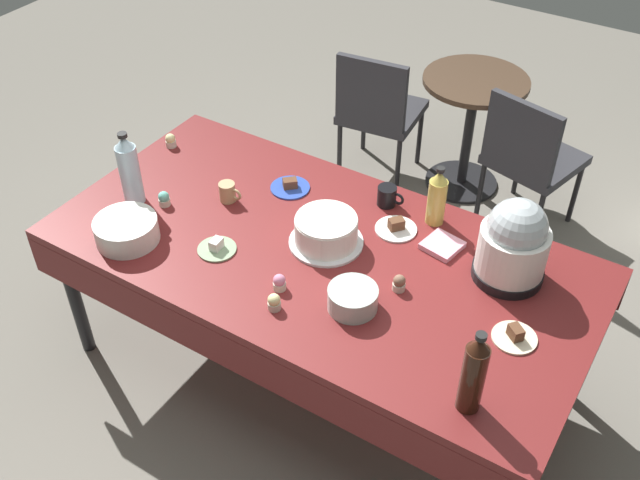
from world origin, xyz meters
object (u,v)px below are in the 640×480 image
object	(u,v)px
glass_salad_bowl	(353,299)
maroon_chair_right	(529,154)
cupcake_rose	(494,225)
cupcake_lemon	(399,283)
cupcake_berry	(164,199)
slow_cooker	(514,243)
soda_bottle_ginger_ale	(437,197)
coffee_mug_black	(387,196)
coffee_mug_tan	(228,192)
cupcake_cocoa	(274,302)
dessert_plate_cream	(515,336)
dessert_plate_white	(396,227)
cupcake_vanilla	(279,282)
soda_bottle_cola	(473,374)
maroon_chair_left	(378,108)
dessert_plate_cobalt	(290,186)
frosted_layer_cake	(325,231)
potluck_table	(320,261)
dessert_plate_sage	(217,247)
soda_bottle_water	(129,170)
cupcake_mint	(171,141)
round_cafe_table	(471,113)
ceramic_snack_bowl	(127,230)

from	to	relation	value
glass_salad_bowl	maroon_chair_right	world-z (taller)	maroon_chair_right
cupcake_rose	cupcake_lemon	world-z (taller)	same
maroon_chair_right	cupcake_berry	bearing A→B (deg)	-124.48
slow_cooker	soda_bottle_ginger_ale	bearing A→B (deg)	157.64
glass_salad_bowl	soda_bottle_ginger_ale	size ratio (longest dim) A/B	0.69
coffee_mug_black	coffee_mug_tan	xyz separation A→B (m)	(-0.60, -0.34, -0.00)
cupcake_cocoa	dessert_plate_cream	bearing A→B (deg)	22.25
dessert_plate_white	cupcake_vanilla	size ratio (longest dim) A/B	2.60
cupcake_cocoa	cupcake_rose	bearing A→B (deg)	58.97
dessert_plate_cream	soda_bottle_cola	world-z (taller)	soda_bottle_cola
coffee_mug_black	maroon_chair_left	size ratio (longest dim) A/B	0.14
glass_salad_bowl	dessert_plate_white	size ratio (longest dim) A/B	1.07
glass_salad_bowl	coffee_mug_black	xyz separation A→B (m)	(-0.19, 0.62, 0.00)
glass_salad_bowl	cupcake_lemon	world-z (taller)	glass_salad_bowl
dessert_plate_cobalt	dessert_plate_white	world-z (taller)	dessert_plate_white
dessert_plate_cream	coffee_mug_tan	distance (m)	1.35
frosted_layer_cake	dessert_plate_cream	distance (m)	0.85
dessert_plate_cobalt	cupcake_berry	xyz separation A→B (m)	(-0.39, -0.39, 0.02)
cupcake_lemon	maroon_chair_right	size ratio (longest dim) A/B	0.08
dessert_plate_cobalt	coffee_mug_tan	bearing A→B (deg)	-129.80
potluck_table	maroon_chair_right	distance (m)	1.56
soda_bottle_cola	dessert_plate_sage	bearing A→B (deg)	171.44
cupcake_rose	coffee_mug_black	xyz separation A→B (m)	(-0.46, -0.07, 0.01)
frosted_layer_cake	soda_bottle_water	distance (m)	0.88
soda_bottle_water	coffee_mug_tan	world-z (taller)	soda_bottle_water
dessert_plate_sage	soda_bottle_cola	size ratio (longest dim) A/B	0.47
dessert_plate_white	cupcake_lemon	world-z (taller)	cupcake_lemon
dessert_plate_cream	cupcake_mint	xyz separation A→B (m)	(-1.84, 0.30, 0.02)
cupcake_mint	soda_bottle_cola	bearing A→B (deg)	-19.87
cupcake_lemon	soda_bottle_water	size ratio (longest dim) A/B	0.20
cupcake_mint	soda_bottle_ginger_ale	world-z (taller)	soda_bottle_ginger_ale
cupcake_vanilla	coffee_mug_black	bearing A→B (deg)	81.90
cupcake_mint	cupcake_lemon	size ratio (longest dim) A/B	1.00
cupcake_lemon	cupcake_vanilla	distance (m)	0.45
cupcake_berry	round_cafe_table	xyz separation A→B (m)	(0.68, 1.83, -0.28)
cupcake_vanilla	soda_bottle_ginger_ale	size ratio (longest dim) A/B	0.25
glass_salad_bowl	soda_bottle_water	size ratio (longest dim) A/B	0.55
soda_bottle_cola	cupcake_berry	bearing A→B (deg)	169.32
dessert_plate_sage	cupcake_cocoa	size ratio (longest dim) A/B	2.34
cupcake_rose	cupcake_vanilla	world-z (taller)	same
dessert_plate_sage	dessert_plate_white	xyz separation A→B (m)	(0.55, 0.49, 0.00)
soda_bottle_cola	soda_bottle_ginger_ale	distance (m)	0.95
frosted_layer_cake	cupcake_vanilla	size ratio (longest dim) A/B	4.51
ceramic_snack_bowl	cupcake_mint	world-z (taller)	ceramic_snack_bowl
round_cafe_table	cupcake_berry	bearing A→B (deg)	-110.20
frosted_layer_cake	cupcake_berry	xyz separation A→B (m)	(-0.72, -0.15, -0.03)
dessert_plate_cobalt	soda_bottle_ginger_ale	xyz separation A→B (m)	(0.64, 0.13, 0.11)
soda_bottle_cola	coffee_mug_black	world-z (taller)	soda_bottle_cola
maroon_chair_left	maroon_chair_right	bearing A→B (deg)	0.11
cupcake_rose	soda_bottle_water	world-z (taller)	soda_bottle_water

